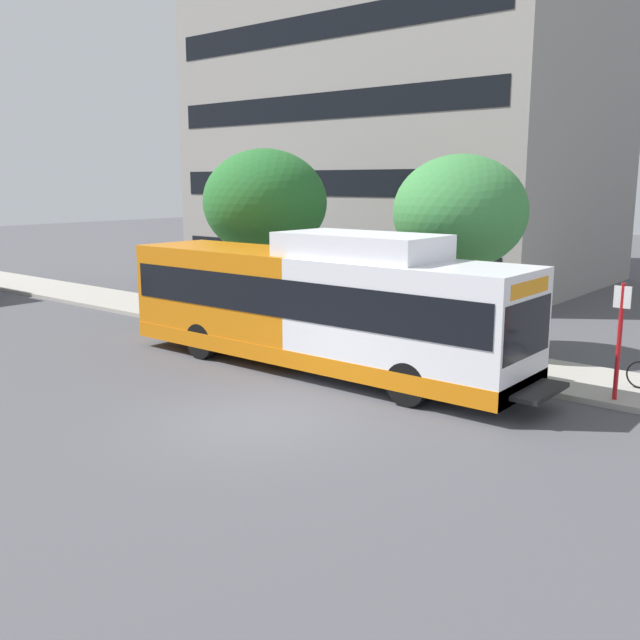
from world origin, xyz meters
The scene contains 6 objects.
ground_plane centered at (0.00, 8.00, 0.00)m, with size 120.00×120.00×0.00m, color #4C4C51.
sidewalk_curb centered at (7.00, 6.00, 0.07)m, with size 3.00×56.00×0.14m, color #A8A399.
transit_bus centered at (4.04, 1.67, 1.70)m, with size 2.58×12.25×3.65m.
bus_stop_sign_pole centered at (5.83, -5.39, 1.65)m, with size 0.10×0.36×2.60m.
street_tree_near_stop centered at (8.00, -0.25, 4.04)m, with size 3.75×3.75×5.50m.
street_tree_mid_block centered at (8.05, 7.31, 4.17)m, with size 4.30×4.30×5.87m.
Camera 1 is at (-9.95, -9.81, 4.88)m, focal length 39.65 mm.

